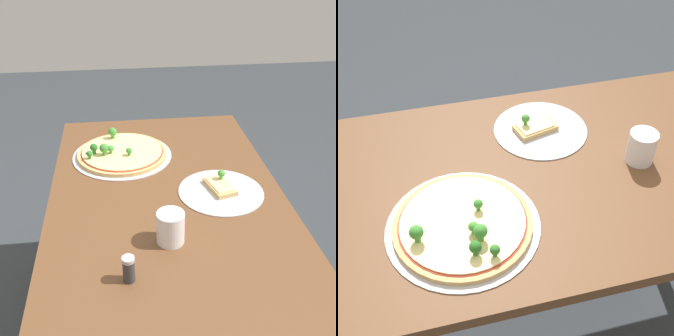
{
  "view_description": "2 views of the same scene",
  "coord_description": "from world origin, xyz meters",
  "views": [
    {
      "loc": [
        -1.19,
        0.14,
        1.54
      ],
      "look_at": [
        0.14,
        -0.02,
        0.77
      ],
      "focal_mm": 45.0,
      "sensor_mm": 36.0,
      "label": 1
    },
    {
      "loc": [
        0.37,
        0.9,
        1.66
      ],
      "look_at": [
        0.14,
        -0.02,
        0.77
      ],
      "focal_mm": 50.0,
      "sensor_mm": 36.0,
      "label": 2
    }
  ],
  "objects": [
    {
      "name": "dining_table",
      "position": [
        0.0,
        0.0,
        0.65
      ],
      "size": [
        1.28,
        0.79,
        0.75
      ],
      "color": "brown",
      "rests_on": "ground_plane"
    },
    {
      "name": "drinking_cup",
      "position": [
        -0.25,
        0.02,
        0.8
      ],
      "size": [
        0.08,
        0.08,
        0.1
      ],
      "primitive_type": "cylinder",
      "color": "white",
      "rests_on": "dining_table"
    },
    {
      "name": "ground_plane",
      "position": [
        0.0,
        0.0,
        0.0
      ],
      "size": [
        8.0,
        8.0,
        0.0
      ],
      "primitive_type": "plane",
      "color": "#33383D"
    },
    {
      "name": "pizza_tray_whole",
      "position": [
        0.29,
        0.15,
        0.76
      ],
      "size": [
        0.39,
        0.39,
        0.07
      ],
      "color": "#B7B7BC",
      "rests_on": "dining_table"
    },
    {
      "name": "pizza_tray_slice",
      "position": [
        -0.01,
        -0.18,
        0.76
      ],
      "size": [
        0.29,
        0.29,
        0.06
      ],
      "color": "#B7B7BC",
      "rests_on": "dining_table"
    }
  ]
}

